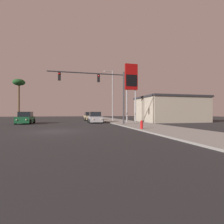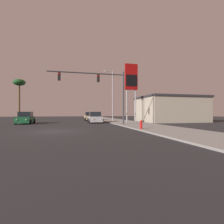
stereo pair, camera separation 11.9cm
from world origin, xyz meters
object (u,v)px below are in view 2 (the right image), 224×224
Objects in this scene: traffic_light_mast at (102,86)px; street_lamp at (112,93)px; car_silver at (95,118)px; car_tan at (89,117)px; car_green at (26,118)px; palm_tree_mid at (19,85)px; gas_station_sign at (131,80)px; fire_hydrant at (141,125)px.

traffic_light_mast is 1.01× the size of street_lamp.
car_silver is 0.48× the size of traffic_light_mast.
street_lamp is (3.60, 3.93, 4.36)m from car_silver.
car_tan is 7.05m from street_lamp.
traffic_light_mast is at bearing 87.74° from car_tan.
car_tan is 8.17m from car_silver.
palm_tree_mid is at bearing -72.54° from car_green.
car_tan is 0.48× the size of gas_station_sign.
car_tan is at bearing 89.82° from traffic_light_mast.
car_tan is 12.76m from car_green.
car_green is 0.48× the size of gas_station_sign.
street_lamp reaches higher than car_silver.
gas_station_sign reaches higher than car_green.
fire_hydrant is (-1.18, -15.96, -4.63)m from street_lamp.
street_lamp is 11.84× the size of fire_hydrant.
fire_hydrant is (-3.09, -11.12, -6.13)m from gas_station_sign.
traffic_light_mast is at bearing -110.21° from street_lamp.
palm_tree_mid is (-13.92, 4.58, 6.56)m from car_tan.
car_green is 14.62m from street_lamp.
car_tan is 5.71× the size of fire_hydrant.
car_tan is at bearing 121.11° from gas_station_sign.
car_tan is at bearing -88.25° from car_silver.
palm_tree_mid is at bearing -20.27° from car_tan.
car_green is 17.15m from fire_hydrant.
car_tan and car_green have the same top height.
car_tan is 0.48× the size of traffic_light_mast.
street_lamp is (13.39, 3.92, 4.36)m from car_green.
car_green is at bearing -163.69° from street_lamp.
gas_station_sign is 23.74m from palm_tree_mid.
car_silver reaches higher than fire_hydrant.
car_silver is 0.51× the size of palm_tree_mid.
fire_hydrant is at bearing -56.63° from palm_tree_mid.
street_lamp is at bearing -164.09° from car_green.
car_silver is at bearing 101.39° from fire_hydrant.
car_tan is 0.48× the size of street_lamp.
car_tan is 0.51× the size of palm_tree_mid.
street_lamp is (3.57, -4.24, 4.36)m from car_tan.
street_lamp is at bearing -130.54° from car_silver.
car_silver is 7.15m from traffic_light_mast.
palm_tree_mid is at bearing 126.67° from traffic_light_mast.
car_green reaches higher than fire_hydrant.
traffic_light_mast is 10.47m from street_lamp.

